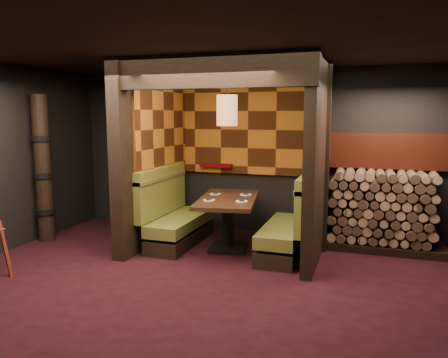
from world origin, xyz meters
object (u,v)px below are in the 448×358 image
at_px(booth_bench_left, 175,219).
at_px(totem_column, 43,170).
at_px(booth_bench_right, 291,228).
at_px(pendant_lamp, 227,110).
at_px(dining_table, 228,213).
at_px(firewood_stack, 387,211).

distance_m(booth_bench_left, totem_column, 2.30).
xyz_separation_m(booth_bench_right, pendant_lamp, (-0.96, -0.12, 1.74)).
height_order(booth_bench_left, dining_table, booth_bench_left).
height_order(pendant_lamp, firewood_stack, pendant_lamp).
xyz_separation_m(booth_bench_left, dining_table, (0.93, -0.07, 0.18)).
height_order(booth_bench_right, firewood_stack, firewood_stack).
distance_m(dining_table, pendant_lamp, 1.56).
bearing_deg(pendant_lamp, booth_bench_left, 172.81).
relative_size(dining_table, pendant_lamp, 1.78).
relative_size(booth_bench_left, dining_table, 0.96).
distance_m(booth_bench_right, firewood_stack, 1.54).
bearing_deg(booth_bench_right, firewood_stack, 27.35).
xyz_separation_m(dining_table, totem_column, (-3.02, -0.48, 0.60)).
bearing_deg(dining_table, booth_bench_right, 4.01).
distance_m(booth_bench_left, dining_table, 0.95).
height_order(booth_bench_left, firewood_stack, firewood_stack).
bearing_deg(totem_column, dining_table, 9.08).
bearing_deg(dining_table, firewood_stack, 18.34).
distance_m(dining_table, totem_column, 3.12).
xyz_separation_m(dining_table, firewood_stack, (2.32, 0.77, 0.03)).
distance_m(totem_column, firewood_stack, 5.51).
height_order(dining_table, totem_column, totem_column).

